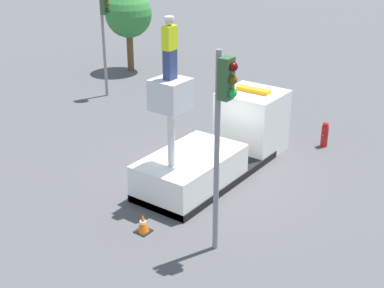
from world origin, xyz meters
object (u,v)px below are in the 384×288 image
at_px(worker, 170,48).
at_px(fire_hydrant, 325,134).
at_px(traffic_cone_rear, 143,224).
at_px(tree_left_bg, 129,15).
at_px(bucket_truck, 221,146).
at_px(traffic_light_across, 105,21).
at_px(traffic_light_pole, 223,115).

xyz_separation_m(worker, fire_hydrant, (6.74, -2.08, -4.31)).
xyz_separation_m(traffic_cone_rear, tree_left_bg, (12.19, 11.45, 2.85)).
relative_size(worker, traffic_cone_rear, 3.08).
bearing_deg(worker, traffic_cone_rear, -167.32).
xyz_separation_m(bucket_truck, fire_hydrant, (4.03, -2.08, -0.40)).
distance_m(traffic_light_across, traffic_cone_rear, 12.78).
distance_m(traffic_light_pole, tree_left_bg, 17.95).
xyz_separation_m(traffic_light_pole, fire_hydrant, (8.05, 0.53, -3.31)).
bearing_deg(bucket_truck, fire_hydrant, -27.32).
relative_size(worker, fire_hydrant, 1.75).
xyz_separation_m(bucket_truck, traffic_light_across, (3.61, 8.83, 2.71)).
xyz_separation_m(traffic_light_across, traffic_cone_rear, (-8.17, -9.25, -3.34)).
bearing_deg(traffic_light_across, traffic_cone_rear, -131.47).
height_order(bucket_truck, worker, worker).
height_order(fire_hydrant, tree_left_bg, tree_left_bg).
bearing_deg(tree_left_bg, worker, -133.14).
xyz_separation_m(worker, traffic_light_pole, (-1.31, -2.61, -1.00)).
bearing_deg(worker, bucket_truck, 0.00).
distance_m(bucket_truck, tree_left_bg, 13.60).
bearing_deg(tree_left_bg, fire_hydrant, -105.35).
height_order(worker, tree_left_bg, worker).
bearing_deg(traffic_cone_rear, traffic_light_pole, -76.09).
bearing_deg(traffic_light_across, worker, -125.59).
height_order(traffic_light_across, tree_left_bg, traffic_light_across).
xyz_separation_m(worker, traffic_cone_rear, (-1.85, -0.42, -4.53)).
relative_size(traffic_cone_rear, tree_left_bg, 0.13).
xyz_separation_m(traffic_light_pole, tree_left_bg, (11.65, 13.64, -0.68)).
relative_size(traffic_light_across, traffic_cone_rear, 8.98).
height_order(traffic_light_pole, tree_left_bg, traffic_light_pole).
bearing_deg(traffic_light_pole, fire_hydrant, 3.74).
bearing_deg(traffic_cone_rear, fire_hydrant, -10.98).
distance_m(traffic_light_pole, traffic_cone_rear, 4.19).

